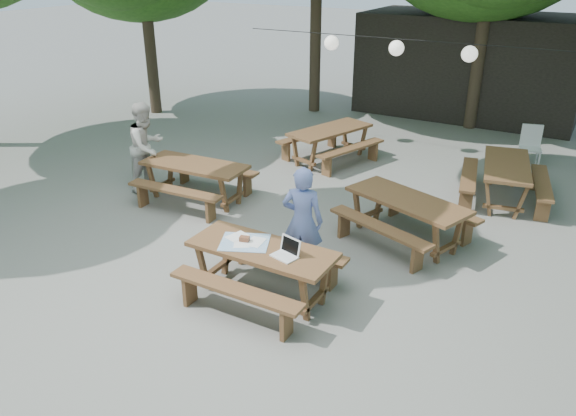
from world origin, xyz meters
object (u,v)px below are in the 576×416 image
Objects in this scene: main_picnic_table at (263,271)px; picnic_table_nw at (196,181)px; woman at (303,221)px; plastic_chair at (529,155)px; second_person at (147,147)px.

picnic_table_nw is at bearing 142.92° from main_picnic_table.
plastic_chair is (2.20, 6.49, -0.57)m from woman.
woman reaches higher than main_picnic_table.
second_person is at bearing -155.26° from plastic_chair.
plastic_chair is at bearing 72.13° from main_picnic_table.
main_picnic_table is at bearing 63.94° from woman.
main_picnic_table is 0.96m from woman.
picnic_table_nw is 7.34m from plastic_chair.
main_picnic_table is 4.60m from second_person.
woman is 0.94× the size of second_person.
second_person is (-4.18, 1.33, 0.06)m from woman.
main_picnic_table is 3.56m from picnic_table_nw.
second_person is 1.96× the size of plastic_chair.
plastic_chair is (6.38, 5.16, -0.62)m from second_person.
plastic_chair is at bearing -51.84° from second_person.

